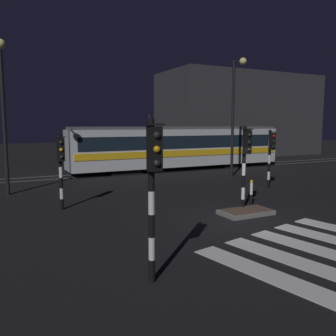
% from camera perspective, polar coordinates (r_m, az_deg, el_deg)
% --- Properties ---
extents(ground_plane, '(120.00, 120.00, 0.00)m').
position_cam_1_polar(ground_plane, '(12.67, 12.67, -8.58)').
color(ground_plane, black).
extents(rail_near, '(80.00, 0.12, 0.03)m').
position_cam_1_polar(rail_near, '(23.96, -7.34, -1.07)').
color(rail_near, '#59595E').
rests_on(rail_near, ground).
extents(rail_far, '(80.00, 0.12, 0.03)m').
position_cam_1_polar(rail_far, '(25.31, -8.41, -0.65)').
color(rail_far, '#59595E').
rests_on(rail_far, ground).
extents(crosswalk_zebra, '(6.27, 5.59, 0.02)m').
position_cam_1_polar(crosswalk_zebra, '(10.40, 24.82, -12.52)').
color(crosswalk_zebra, silver).
rests_on(crosswalk_zebra, ground).
extents(traffic_island, '(1.95, 1.14, 0.18)m').
position_cam_1_polar(traffic_island, '(13.69, 12.55, -7.02)').
color(traffic_island, slate).
rests_on(traffic_island, ground).
extents(traffic_light_corner_far_left, '(0.36, 0.42, 3.02)m').
position_cam_1_polar(traffic_light_corner_far_left, '(14.35, -17.07, 1.19)').
color(traffic_light_corner_far_left, black).
rests_on(traffic_light_corner_far_left, ground).
extents(traffic_light_median_centre, '(0.36, 0.42, 3.32)m').
position_cam_1_polar(traffic_light_median_centre, '(13.76, 12.52, 1.95)').
color(traffic_light_median_centre, black).
rests_on(traffic_light_median_centre, ground).
extents(traffic_light_corner_near_left, '(0.36, 0.42, 3.49)m').
position_cam_1_polar(traffic_light_corner_near_left, '(7.22, -2.45, -1.49)').
color(traffic_light_corner_near_left, black).
rests_on(traffic_light_corner_near_left, ground).
extents(traffic_light_corner_far_right, '(0.36, 0.42, 3.11)m').
position_cam_1_polar(traffic_light_corner_far_right, '(19.31, 16.41, 2.83)').
color(traffic_light_corner_far_right, black).
rests_on(traffic_light_corner_far_right, ground).
extents(street_lamp_trackside_right, '(0.44, 1.21, 7.43)m').
position_cam_1_polar(street_lamp_trackside_right, '(22.90, 10.92, 10.21)').
color(street_lamp_trackside_right, black).
rests_on(street_lamp_trackside_right, ground).
extents(street_lamp_trackside_left, '(0.44, 1.21, 7.14)m').
position_cam_1_polar(street_lamp_trackside_left, '(18.27, -25.28, 10.00)').
color(street_lamp_trackside_left, black).
rests_on(street_lamp_trackside_left, ground).
extents(tram, '(16.79, 2.58, 4.15)m').
position_cam_1_polar(tram, '(26.37, 1.95, 3.51)').
color(tram, silver).
rests_on(tram, ground).
extents(bollard_island_edge, '(0.12, 0.12, 1.11)m').
position_cam_1_polar(bollard_island_edge, '(14.97, 13.41, -3.99)').
color(bollard_island_edge, black).
rests_on(bollard_island_edge, ground).
extents(building_backdrop, '(17.62, 8.00, 8.89)m').
position_cam_1_polar(building_backdrop, '(40.89, 11.54, 8.41)').
color(building_backdrop, '#2D2D33').
rests_on(building_backdrop, ground).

